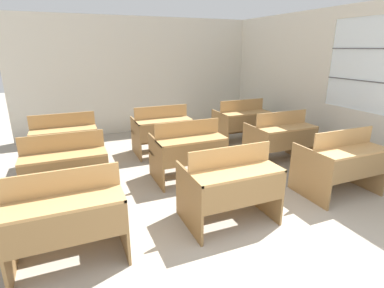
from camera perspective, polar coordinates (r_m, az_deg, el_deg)
wall_back at (r=7.60m, az=-9.93°, el=12.62°), size 5.81×0.06×2.73m
wall_right_with_window at (r=6.43m, az=23.38°, el=10.13°), size 0.06×5.99×2.73m
bench_front_left at (r=3.21m, az=-22.75°, el=-12.52°), size 1.06×0.77×0.96m
bench_front_center at (r=3.61m, az=7.24°, el=-7.70°), size 1.06×0.77×0.96m
bench_front_right at (r=4.75m, az=26.47°, el=-3.10°), size 1.06×0.77×0.96m
bench_second_left at (r=4.43m, az=-22.90°, el=-4.08°), size 1.06×0.77×0.96m
bench_second_center at (r=4.74m, az=-0.77°, el=-1.19°), size 1.06×0.77×0.96m
bench_second_right at (r=5.63m, az=16.48°, el=1.18°), size 1.06×0.77×0.96m
bench_third_left at (r=5.71m, az=-23.01°, el=0.69°), size 1.06×0.77×0.96m
bench_third_center at (r=5.95m, az=-5.75°, el=2.71°), size 1.06×0.77×0.96m
bench_third_right at (r=6.69m, az=9.41°, el=4.28°), size 1.06×0.77×0.96m
wastepaper_bin at (r=7.64m, az=11.57°, el=3.34°), size 0.29×0.29×0.31m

